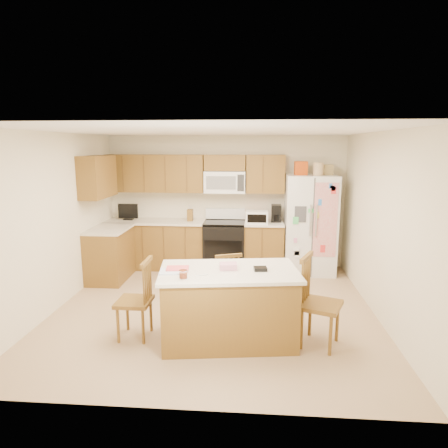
# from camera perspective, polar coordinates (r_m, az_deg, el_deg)

# --- Properties ---
(ground) EXTENTS (4.50, 4.50, 0.00)m
(ground) POSITION_cam_1_polar(r_m,az_deg,el_deg) (5.87, -1.42, -12.04)
(ground) COLOR tan
(ground) RESTS_ON ground
(room_shell) EXTENTS (4.60, 4.60, 2.52)m
(room_shell) POSITION_cam_1_polar(r_m,az_deg,el_deg) (5.47, -1.49, 1.98)
(room_shell) COLOR beige
(room_shell) RESTS_ON ground
(cabinetry) EXTENTS (3.36, 1.56, 2.15)m
(cabinetry) POSITION_cam_1_polar(r_m,az_deg,el_deg) (7.46, -7.55, 0.23)
(cabinetry) COLOR brown
(cabinetry) RESTS_ON ground
(stove) EXTENTS (0.76, 0.65, 1.13)m
(stove) POSITION_cam_1_polar(r_m,az_deg,el_deg) (7.56, 0.07, -2.96)
(stove) COLOR black
(stove) RESTS_ON ground
(refrigerator) EXTENTS (0.90, 0.79, 2.04)m
(refrigerator) POSITION_cam_1_polar(r_m,az_deg,el_deg) (7.45, 12.17, 0.10)
(refrigerator) COLOR white
(refrigerator) RESTS_ON ground
(island) EXTENTS (1.72, 1.15, 0.97)m
(island) POSITION_cam_1_polar(r_m,az_deg,el_deg) (4.85, 0.67, -11.48)
(island) COLOR brown
(island) RESTS_ON ground
(windsor_chair_left) EXTENTS (0.41, 0.43, 0.98)m
(windsor_chair_left) POSITION_cam_1_polar(r_m,az_deg,el_deg) (5.02, -12.43, -10.67)
(windsor_chair_left) COLOR brown
(windsor_chair_left) RESTS_ON ground
(windsor_chair_back) EXTENTS (0.50, 0.48, 0.90)m
(windsor_chair_back) POSITION_cam_1_polar(r_m,az_deg,el_deg) (5.55, 0.24, -8.72)
(windsor_chair_back) COLOR brown
(windsor_chair_back) RESTS_ON ground
(windsor_chair_right) EXTENTS (0.58, 0.59, 1.07)m
(windsor_chair_right) POSITION_cam_1_polar(r_m,az_deg,el_deg) (4.84, 13.32, -11.03)
(windsor_chair_right) COLOR brown
(windsor_chair_right) RESTS_ON ground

